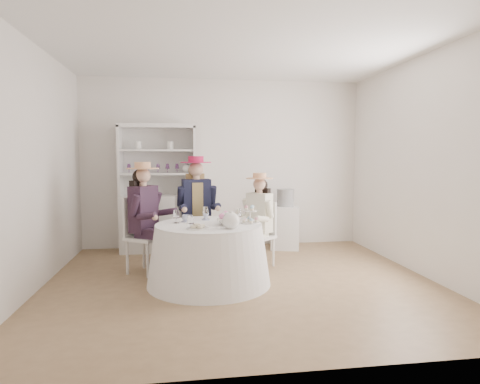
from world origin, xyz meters
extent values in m
plane|color=brown|center=(0.00, 0.00, 0.00)|extent=(4.50, 4.50, 0.00)
plane|color=white|center=(0.00, 0.00, 2.70)|extent=(4.50, 4.50, 0.00)
plane|color=silver|center=(0.00, 2.00, 1.35)|extent=(4.50, 0.00, 4.50)
plane|color=silver|center=(0.00, -2.00, 1.35)|extent=(4.50, 0.00, 4.50)
plane|color=silver|center=(-2.25, 0.00, 1.35)|extent=(0.00, 4.50, 4.50)
plane|color=silver|center=(2.25, 0.00, 1.35)|extent=(0.00, 4.50, 4.50)
cone|color=white|center=(-0.37, 0.01, 0.34)|extent=(1.42, 1.42, 0.68)
cylinder|color=white|center=(-0.37, 0.01, 0.69)|extent=(1.22, 1.22, 0.02)
cube|color=silver|center=(-1.04, 1.75, 0.43)|extent=(1.23, 0.71, 0.87)
cube|color=silver|center=(-1.04, 1.94, 1.40)|extent=(1.13, 0.32, 1.06)
cube|color=silver|center=(-1.04, 1.75, 1.92)|extent=(1.23, 0.71, 0.06)
cube|color=silver|center=(-1.60, 1.75, 1.40)|extent=(0.14, 0.43, 1.06)
cube|color=silver|center=(-0.48, 1.75, 1.40)|extent=(0.14, 0.43, 1.06)
cube|color=silver|center=(-1.04, 1.75, 1.20)|extent=(1.14, 0.64, 0.03)
cube|color=silver|center=(-1.04, 1.75, 1.56)|extent=(1.14, 0.64, 0.03)
sphere|color=white|center=(-0.61, 1.75, 1.28)|extent=(0.13, 0.13, 0.13)
cube|color=silver|center=(0.95, 1.64, 0.34)|extent=(0.54, 0.54, 0.68)
cylinder|color=black|center=(0.95, 1.64, 0.81)|extent=(0.28, 0.28, 0.27)
cube|color=silver|center=(-1.14, 0.55, 0.45)|extent=(0.55, 0.55, 0.04)
cylinder|color=silver|center=(-1.09, 0.33, 0.22)|extent=(0.04, 0.04, 0.44)
cylinder|color=silver|center=(-0.92, 0.59, 0.22)|extent=(0.04, 0.04, 0.44)
cylinder|color=silver|center=(-1.36, 0.51, 0.22)|extent=(0.04, 0.04, 0.44)
cylinder|color=silver|center=(-1.18, 0.77, 0.22)|extent=(0.04, 0.04, 0.44)
cube|color=silver|center=(-1.28, 0.65, 0.71)|extent=(0.23, 0.33, 0.50)
cube|color=black|center=(-1.15, 0.56, 0.81)|extent=(0.36, 0.41, 0.57)
cube|color=black|center=(-1.09, 0.41, 0.53)|extent=(0.35, 0.29, 0.12)
cylinder|color=black|center=(-0.97, 0.33, 0.23)|extent=(0.10, 0.10, 0.46)
cylinder|color=black|center=(-1.23, 0.37, 0.88)|extent=(0.19, 0.17, 0.27)
cube|color=black|center=(-0.99, 0.56, 0.53)|extent=(0.35, 0.29, 0.12)
cylinder|color=black|center=(-0.87, 0.48, 0.23)|extent=(0.10, 0.10, 0.46)
cylinder|color=black|center=(-1.01, 0.71, 0.88)|extent=(0.19, 0.17, 0.27)
cylinder|color=#D8A889|center=(-1.15, 0.56, 1.12)|extent=(0.09, 0.09, 0.08)
sphere|color=#D8A889|center=(-1.15, 0.56, 1.23)|extent=(0.19, 0.19, 0.19)
sphere|color=black|center=(-1.19, 0.59, 1.21)|extent=(0.19, 0.19, 0.19)
cube|color=black|center=(-1.22, 0.61, 0.98)|extent=(0.20, 0.24, 0.38)
cylinder|color=tan|center=(-1.15, 0.56, 1.32)|extent=(0.40, 0.40, 0.01)
cylinder|color=tan|center=(-1.15, 0.56, 1.36)|extent=(0.20, 0.20, 0.08)
cube|color=silver|center=(-0.48, 0.94, 0.47)|extent=(0.47, 0.47, 0.04)
cylinder|color=silver|center=(-0.62, 0.75, 0.23)|extent=(0.04, 0.04, 0.46)
cylinder|color=silver|center=(-0.29, 0.80, 0.23)|extent=(0.04, 0.04, 0.46)
cylinder|color=silver|center=(-0.67, 1.08, 0.23)|extent=(0.04, 0.04, 0.46)
cylinder|color=silver|center=(-0.34, 1.13, 0.23)|extent=(0.04, 0.04, 0.46)
cube|color=silver|center=(-0.51, 1.12, 0.75)|extent=(0.40, 0.09, 0.52)
cube|color=#181B31|center=(-0.48, 0.96, 0.85)|extent=(0.40, 0.26, 0.60)
cube|color=tan|center=(-0.48, 0.96, 0.85)|extent=(0.18, 0.25, 0.52)
cube|color=#181B31|center=(-0.55, 0.80, 0.55)|extent=(0.19, 0.37, 0.13)
cylinder|color=#181B31|center=(-0.53, 0.66, 0.24)|extent=(0.10, 0.10, 0.48)
cylinder|color=#181B31|center=(-0.69, 0.89, 0.93)|extent=(0.12, 0.19, 0.29)
cube|color=#181B31|center=(-0.37, 0.83, 0.55)|extent=(0.19, 0.37, 0.13)
cylinder|color=#181B31|center=(-0.35, 0.68, 0.24)|extent=(0.10, 0.10, 0.48)
cylinder|color=#181B31|center=(-0.26, 0.95, 0.93)|extent=(0.12, 0.19, 0.29)
cylinder|color=#D8A889|center=(-0.48, 0.96, 1.18)|extent=(0.09, 0.09, 0.08)
sphere|color=#D8A889|center=(-0.48, 0.96, 1.29)|extent=(0.20, 0.20, 0.20)
sphere|color=tan|center=(-0.49, 1.00, 1.28)|extent=(0.20, 0.20, 0.20)
cube|color=tan|center=(-0.49, 1.04, 1.03)|extent=(0.26, 0.12, 0.40)
cylinder|color=#BF1C4E|center=(-0.48, 0.96, 1.39)|extent=(0.42, 0.42, 0.01)
cylinder|color=#BF1C4E|center=(-0.48, 0.96, 1.43)|extent=(0.21, 0.21, 0.08)
cube|color=silver|center=(0.32, 0.63, 0.40)|extent=(0.50, 0.50, 0.04)
cylinder|color=silver|center=(0.12, 0.64, 0.20)|extent=(0.03, 0.03, 0.39)
cylinder|color=silver|center=(0.31, 0.43, 0.20)|extent=(0.03, 0.03, 0.39)
cylinder|color=silver|center=(0.34, 0.83, 0.20)|extent=(0.03, 0.03, 0.39)
cylinder|color=silver|center=(0.52, 0.62, 0.20)|extent=(0.03, 0.03, 0.39)
cube|color=silver|center=(0.44, 0.74, 0.64)|extent=(0.24, 0.27, 0.44)
cube|color=white|center=(0.34, 0.64, 0.73)|extent=(0.35, 0.36, 0.51)
cube|color=white|center=(0.19, 0.62, 0.47)|extent=(0.30, 0.29, 0.11)
cylinder|color=white|center=(0.10, 0.54, 0.20)|extent=(0.09, 0.09, 0.41)
cylinder|color=white|center=(0.19, 0.76, 0.79)|extent=(0.17, 0.16, 0.24)
cube|color=white|center=(0.30, 0.50, 0.47)|extent=(0.30, 0.29, 0.11)
cylinder|color=white|center=(0.21, 0.42, 0.20)|extent=(0.09, 0.09, 0.41)
cylinder|color=white|center=(0.43, 0.48, 0.79)|extent=(0.17, 0.16, 0.24)
cylinder|color=#D8A889|center=(0.34, 0.64, 1.00)|extent=(0.08, 0.08, 0.07)
sphere|color=#D8A889|center=(0.34, 0.64, 1.10)|extent=(0.17, 0.17, 0.17)
sphere|color=black|center=(0.37, 0.67, 1.09)|extent=(0.17, 0.17, 0.17)
cube|color=black|center=(0.39, 0.69, 0.88)|extent=(0.19, 0.21, 0.34)
cylinder|color=tan|center=(0.34, 0.64, 1.18)|extent=(0.35, 0.35, 0.01)
cylinder|color=tan|center=(0.34, 0.64, 1.22)|extent=(0.18, 0.18, 0.07)
cube|color=silver|center=(-0.55, 1.48, 0.41)|extent=(0.50, 0.50, 0.04)
cylinder|color=silver|center=(-0.35, 1.54, 0.20)|extent=(0.03, 0.03, 0.40)
cylinder|color=silver|center=(-0.61, 1.68, 0.20)|extent=(0.03, 0.03, 0.40)
cylinder|color=silver|center=(-0.49, 1.28, 0.20)|extent=(0.03, 0.03, 0.40)
cylinder|color=silver|center=(-0.74, 1.42, 0.20)|extent=(0.03, 0.03, 0.40)
cube|color=silver|center=(-0.62, 1.33, 0.66)|extent=(0.32, 0.19, 0.46)
imported|color=white|center=(-0.63, 0.18, 0.74)|extent=(0.10, 0.10, 0.07)
imported|color=white|center=(-0.39, 0.29, 0.73)|extent=(0.08, 0.08, 0.07)
imported|color=white|center=(-0.15, 0.18, 0.73)|extent=(0.08, 0.08, 0.06)
imported|color=white|center=(-0.17, -0.11, 0.73)|extent=(0.25, 0.25, 0.06)
sphere|color=pink|center=(-0.10, -0.03, 0.79)|extent=(0.07, 0.07, 0.07)
sphere|color=white|center=(-0.12, 0.02, 0.79)|extent=(0.07, 0.07, 0.07)
sphere|color=pink|center=(-0.17, 0.03, 0.79)|extent=(0.07, 0.07, 0.07)
sphere|color=white|center=(-0.21, 0.00, 0.79)|extent=(0.07, 0.07, 0.07)
sphere|color=pink|center=(-0.21, -0.05, 0.79)|extent=(0.07, 0.07, 0.07)
sphere|color=white|center=(-0.17, -0.08, 0.79)|extent=(0.07, 0.07, 0.07)
sphere|color=pink|center=(-0.12, -0.07, 0.79)|extent=(0.07, 0.07, 0.07)
sphere|color=white|center=(-0.16, -0.33, 0.78)|extent=(0.19, 0.19, 0.19)
cylinder|color=white|center=(-0.04, -0.33, 0.79)|extent=(0.11, 0.03, 0.09)
cylinder|color=white|center=(-0.16, -0.33, 0.87)|extent=(0.04, 0.04, 0.02)
cylinder|color=white|center=(-0.51, -0.30, 0.70)|extent=(0.24, 0.24, 0.01)
cube|color=beige|center=(-0.56, -0.32, 0.73)|extent=(0.06, 0.04, 0.03)
cube|color=beige|center=(-0.51, -0.30, 0.74)|extent=(0.06, 0.05, 0.03)
cube|color=beige|center=(-0.47, -0.28, 0.73)|extent=(0.07, 0.06, 0.03)
cube|color=beige|center=(-0.53, -0.27, 0.74)|extent=(0.07, 0.07, 0.03)
cube|color=beige|center=(-0.49, -0.34, 0.73)|extent=(0.06, 0.07, 0.03)
cylinder|color=white|center=(0.10, -0.02, 0.70)|extent=(0.21, 0.21, 0.01)
cylinder|color=white|center=(0.10, -0.02, 0.77)|extent=(0.02, 0.02, 0.14)
cylinder|color=white|center=(0.10, -0.02, 0.84)|extent=(0.16, 0.16, 0.01)
camera|label=1|loc=(-0.66, -4.52, 1.46)|focal=30.00mm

